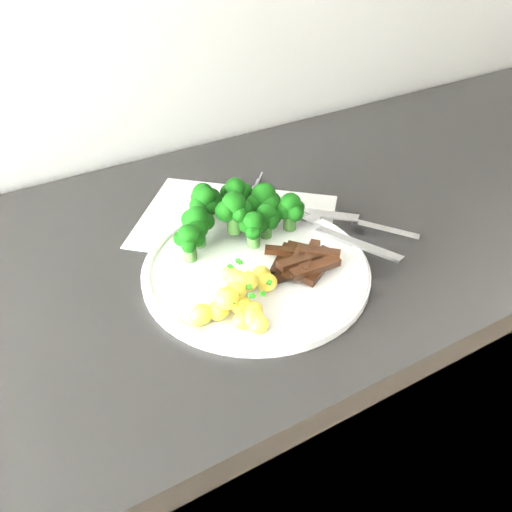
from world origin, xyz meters
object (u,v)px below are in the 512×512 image
recipe_paper (236,221)px  beef_strips (305,260)px  broccoli (235,210)px  fork (341,235)px  counter (266,422)px  knife (366,226)px  plate (256,268)px  potatoes (239,297)px

recipe_paper → beef_strips: 0.16m
recipe_paper → beef_strips: bearing=-82.7°
broccoli → fork: broccoli is taller
counter → fork: fork is taller
broccoli → knife: bearing=-23.8°
broccoli → knife: (0.18, -0.08, -0.04)m
counter → recipe_paper: recipe_paper is taller
broccoli → fork: (0.12, -0.09, -0.03)m
counter → plate: plate is taller
fork → recipe_paper: bearing=127.5°
knife → recipe_paper: bearing=142.4°
plate → beef_strips: beef_strips is taller
counter → potatoes: 0.53m
recipe_paper → knife: 0.20m
knife → plate: bearing=-178.6°
recipe_paper → knife: knife is taller
counter → beef_strips: bearing=-94.4°
recipe_paper → broccoli: broccoli is taller
knife → counter: bearing=151.8°
plate → potatoes: bearing=-134.4°
potatoes → knife: 0.26m
beef_strips → broccoli: bearing=110.4°
beef_strips → plate: bearing=150.5°
recipe_paper → knife: (0.16, -0.12, 0.01)m
plate → potatoes: 0.08m
broccoli → potatoes: (-0.07, -0.14, -0.02)m
plate → fork: 0.14m
plate → fork: size_ratio=1.51×
counter → beef_strips: (-0.01, -0.11, 0.49)m
beef_strips → fork: (0.08, 0.03, -0.00)m
broccoli → fork: 0.16m
recipe_paper → counter: bearing=-61.3°
broccoli → counter: bearing=-11.4°
counter → fork: (0.07, -0.08, 0.49)m
beef_strips → knife: 0.14m
counter → knife: 0.50m
counter → fork: bearing=-47.6°
recipe_paper → broccoli: bearing=-118.7°
beef_strips → fork: size_ratio=0.56×
plate → potatoes: size_ratio=2.41×
counter → potatoes: size_ratio=19.44×
recipe_paper → broccoli: size_ratio=1.80×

